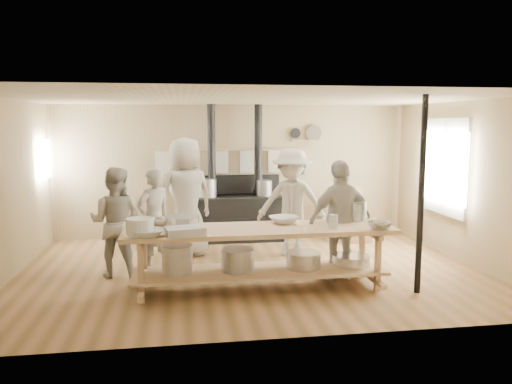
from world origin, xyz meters
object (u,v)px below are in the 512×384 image
cook_far_left (154,220)px  cook_by_window (292,203)px  stove (235,213)px  cook_left (116,222)px  cook_center (186,197)px  chair (355,226)px  roasting_pan (185,231)px  cook_right (340,220)px  prep_table (259,252)px

cook_far_left → cook_by_window: cook_by_window is taller
cook_by_window → stove: bearing=144.5°
stove → cook_left: (-1.98, -2.10, 0.28)m
cook_center → chair: (3.22, 0.63, -0.71)m
chair → roasting_pan: (-3.25, -2.87, 0.61)m
cook_far_left → cook_right: (2.66, -0.77, 0.07)m
cook_far_left → chair: cook_far_left is taller
roasting_pan → cook_center: bearing=89.2°
prep_table → cook_left: cook_left is taller
cook_by_window → roasting_pan: size_ratio=3.86×
stove → cook_by_window: 1.64m
prep_table → chair: bearing=48.3°
cook_right → cook_left: bearing=-26.2°
cook_center → cook_right: cook_center is taller
stove → cook_right: stove is taller
stove → cook_left: bearing=-133.3°
prep_table → cook_by_window: cook_by_window is taller
prep_table → cook_right: bearing=12.7°
cook_center → cook_right: size_ratio=1.17×
cook_left → cook_right: bearing=-179.1°
prep_table → roasting_pan: roasting_pan is taller
stove → cook_left: size_ratio=1.61×
cook_center → chair: bearing=167.3°
stove → cook_by_window: size_ratio=1.42×
prep_table → cook_far_left: bearing=144.0°
cook_by_window → roasting_pan: cook_by_window is taller
chair → roasting_pan: size_ratio=2.10×
cook_by_window → prep_table: bearing=-92.3°
prep_table → cook_center: (-0.96, 1.92, 0.48)m
cook_right → chair: (1.05, 2.27, -0.57)m
cook_far_left → cook_by_window: size_ratio=0.87×
cook_center → roasting_pan: 2.25m
stove → roasting_pan: bearing=-106.4°
cook_far_left → cook_left: bearing=-25.6°
prep_table → cook_far_left: size_ratio=2.26×
cook_left → roasting_pan: (0.99, -1.24, 0.10)m
cook_left → cook_right: cook_right is taller
cook_left → cook_right: (3.20, -0.64, 0.06)m
roasting_pan → cook_left: bearing=128.6°
cook_far_left → cook_center: 1.02m
cook_far_left → chair: 4.03m
stove → chair: 2.33m
cook_center → chair: size_ratio=2.02×
stove → cook_left: stove is taller
prep_table → chair: 3.42m
roasting_pan → chair: bearing=41.4°
stove → cook_center: stove is taller
cook_left → cook_by_window: bearing=-153.2°
cook_far_left → cook_right: 2.77m
cook_far_left → cook_left: 0.56m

